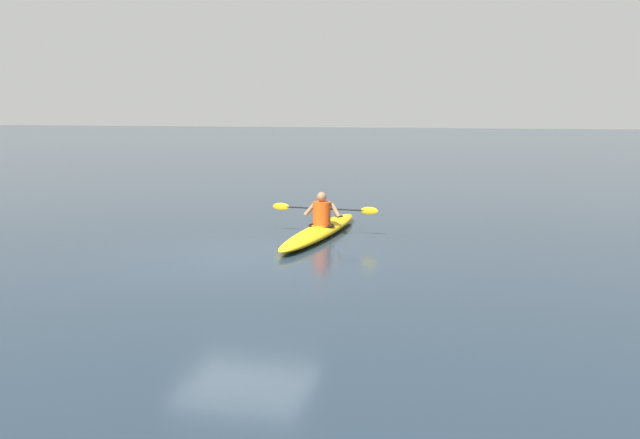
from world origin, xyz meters
The scene contains 3 objects.
ground_plane centered at (0.00, 0.00, 0.00)m, with size 160.00×160.00×0.00m, color #1E2D3D.
kayak centered at (-0.82, -2.67, 0.12)m, with size 1.04×4.86×0.25m.
kayaker centered at (-0.83, -2.78, 0.54)m, with size 2.46×0.52×0.72m.
Camera 1 is at (-4.28, 12.08, 2.84)m, focal length 39.34 mm.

